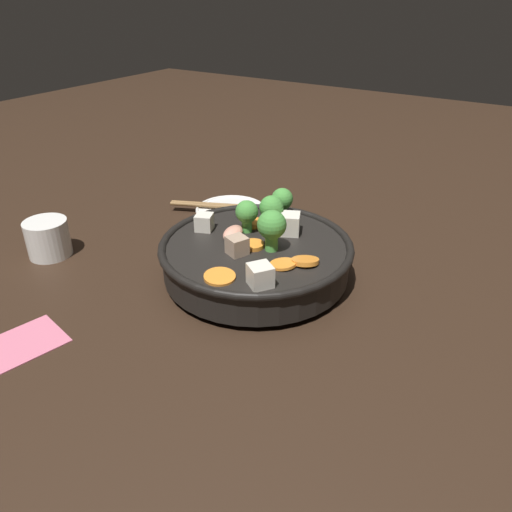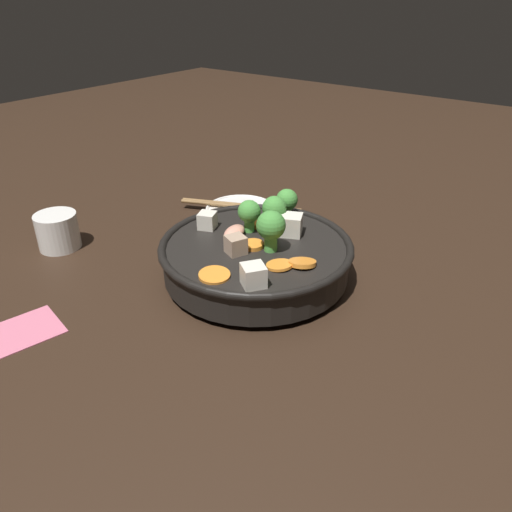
# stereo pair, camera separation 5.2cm
# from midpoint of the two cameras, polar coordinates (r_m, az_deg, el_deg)

# --- Properties ---
(ground_plane) EXTENTS (3.00, 3.00, 0.00)m
(ground_plane) POSITION_cam_midpoint_polar(r_m,az_deg,el_deg) (0.77, -1.92, -2.52)
(ground_plane) COLOR black
(stirfry_bowl) EXTENTS (0.29, 0.29, 0.12)m
(stirfry_bowl) POSITION_cam_midpoint_polar(r_m,az_deg,el_deg) (0.75, -1.92, 0.21)
(stirfry_bowl) COLOR black
(stirfry_bowl) RESTS_ON ground_plane
(side_saucer) EXTENTS (0.14, 0.14, 0.01)m
(side_saucer) POSITION_cam_midpoint_polar(r_m,az_deg,el_deg) (0.98, -4.43, 5.16)
(side_saucer) COLOR white
(side_saucer) RESTS_ON ground_plane
(tea_cup) EXTENTS (0.07, 0.07, 0.06)m
(tea_cup) POSITION_cam_midpoint_polar(r_m,az_deg,el_deg) (0.90, -24.24, 1.87)
(tea_cup) COLOR white
(tea_cup) RESTS_ON ground_plane
(napkin) EXTENTS (0.12, 0.10, 0.00)m
(napkin) POSITION_cam_midpoint_polar(r_m,az_deg,el_deg) (0.71, -27.57, -9.11)
(napkin) COLOR #D16B84
(napkin) RESTS_ON ground_plane
(chopsticks_pair) EXTENTS (0.11, 0.22, 0.01)m
(chopsticks_pair) POSITION_cam_midpoint_polar(r_m,az_deg,el_deg) (0.98, -4.45, 5.67)
(chopsticks_pair) COLOR olive
(chopsticks_pair) RESTS_ON side_saucer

